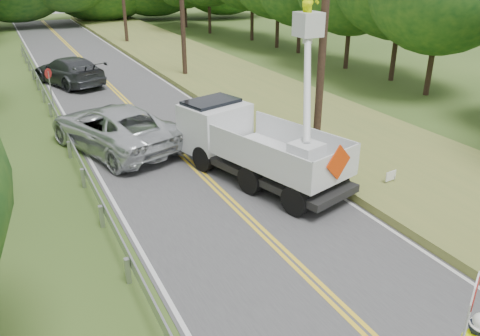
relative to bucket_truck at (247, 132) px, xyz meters
name	(u,v)px	position (x,y,z in m)	size (l,w,h in m)	color
ground	(366,332)	(-1.65, -8.73, -1.55)	(140.00, 140.00, 0.00)	#334F1D
road	(161,135)	(-1.65, 5.27, -1.54)	(7.20, 96.00, 0.03)	#464648
guardrail	(64,131)	(-5.67, 6.18, -0.99)	(0.18, 48.00, 0.77)	#A1A3A8
utility_poles	(230,3)	(3.35, 8.29, 3.72)	(1.60, 43.30, 10.00)	black
tall_grass_verge	(293,111)	(5.45, 5.27, -1.40)	(7.00, 96.00, 0.30)	olive
bucket_truck	(247,132)	(0.00, 0.00, 0.00)	(5.06, 7.27, 6.77)	black
suv_silver	(114,127)	(-3.87, 4.46, -0.60)	(3.08, 6.68, 1.86)	silver
suv_darkgrey	(69,71)	(-3.80, 16.78, -0.66)	(2.42, 5.95, 1.73)	#3B3E42
stop_sign_permanent	(50,85)	(-5.58, 10.23, 0.09)	(0.38, 0.40, 2.47)	#A1A3A8
yard_sign	(391,177)	(3.65, -3.70, -1.04)	(0.49, 0.09, 0.70)	white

